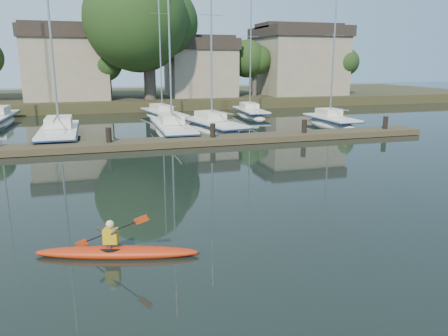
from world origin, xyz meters
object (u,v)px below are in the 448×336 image
object	(u,v)px
dock	(163,143)
sailboat_6	(163,120)
sailboat_4	(331,127)
sailboat_7	(250,117)
kayak	(116,250)
sailboat_3	(213,133)
sailboat_1	(60,142)
sailboat_2	(173,136)

from	to	relation	value
dock	sailboat_6	bearing A→B (deg)	81.04
sailboat_4	sailboat_7	world-z (taller)	sailboat_7
kayak	sailboat_3	bearing A→B (deg)	84.36
kayak	dock	size ratio (longest dim) A/B	0.12
sailboat_3	sailboat_7	xyz separation A→B (m)	(5.57, 7.61, 0.02)
sailboat_4	kayak	bearing A→B (deg)	-132.23
dock	kayak	bearing A→B (deg)	-103.27
kayak	sailboat_7	size ratio (longest dim) A/B	0.34
sailboat_3	sailboat_4	xyz separation A→B (m)	(9.54, 0.18, 0.01)
dock	sailboat_1	distance (m)	7.29
dock	sailboat_4	distance (m)	14.90
dock	sailboat_3	xyz separation A→B (m)	(4.40, 5.06, -0.41)
kayak	dock	xyz separation A→B (m)	(3.39, 14.36, 0.04)
kayak	sailboat_1	world-z (taller)	sailboat_1
sailboat_4	sailboat_7	xyz separation A→B (m)	(-3.97, 7.43, 0.01)
sailboat_2	sailboat_4	xyz separation A→B (m)	(12.61, 0.92, 0.00)
sailboat_1	sailboat_4	distance (m)	19.87
sailboat_4	sailboat_6	world-z (taller)	sailboat_6
sailboat_1	dock	bearing A→B (deg)	-35.92
sailboat_4	sailboat_3	bearing A→B (deg)	-179.66
kayak	sailboat_3	xyz separation A→B (m)	(7.79, 19.42, -0.36)
kayak	sailboat_3	size ratio (longest dim) A/B	0.30
sailboat_4	sailboat_7	distance (m)	8.43
sailboat_1	sailboat_4	world-z (taller)	sailboat_1
dock	sailboat_6	distance (m)	13.35
sailboat_1	sailboat_7	bearing A→B (deg)	27.83
sailboat_3	sailboat_7	size ratio (longest dim) A/B	1.13
dock	sailboat_2	bearing A→B (deg)	72.81
dock	sailboat_2	xyz separation A→B (m)	(1.33, 4.31, -0.40)
dock	sailboat_6	world-z (taller)	sailboat_6
sailboat_6	sailboat_7	world-z (taller)	sailboat_6
kayak	dock	world-z (taller)	kayak
sailboat_1	kayak	bearing A→B (deg)	-82.38
kayak	sailboat_4	bearing A→B (deg)	64.72
sailboat_4	sailboat_6	distance (m)	14.28
kayak	sailboat_7	xyz separation A→B (m)	(13.36, 27.03, -0.34)
dock	sailboat_7	world-z (taller)	sailboat_7
sailboat_4	sailboat_7	bearing A→B (deg)	117.38
sailboat_4	sailboat_2	bearing A→B (deg)	-176.55
kayak	sailboat_7	distance (m)	30.15
kayak	sailboat_1	distance (m)	18.79
sailboat_1	sailboat_2	bearing A→B (deg)	0.32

